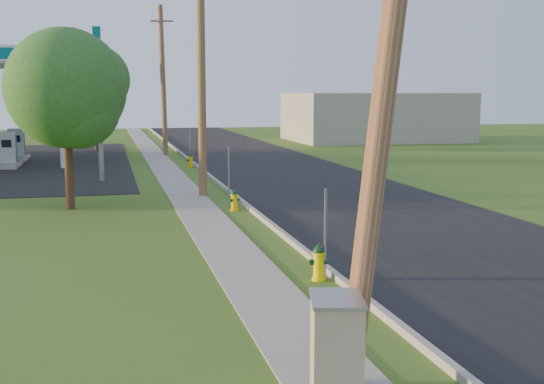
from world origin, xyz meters
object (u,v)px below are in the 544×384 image
(utility_pole_far, at_px, (163,80))
(hydrant_mid, at_px, (234,200))
(fuel_pump_se, at_px, (17,148))
(utility_cabinet, at_px, (336,353))
(fuel_pump_ne, at_px, (8,154))
(tree_verge, at_px, (69,93))
(hydrant_far, at_px, (191,160))
(utility_pole_near, at_px, (391,31))
(hydrant_near, at_px, (319,263))
(price_pylon, at_px, (98,61))
(utility_pole_mid, at_px, (201,68))
(tree_lot, at_px, (96,82))

(utility_pole_far, height_order, hydrant_mid, utility_pole_far)
(utility_pole_far, distance_m, fuel_pump_se, 9.84)
(utility_cabinet, bearing_deg, fuel_pump_ne, 104.23)
(fuel_pump_ne, distance_m, tree_verge, 15.92)
(utility_pole_far, relative_size, hydrant_far, 12.53)
(fuel_pump_ne, relative_size, hydrant_mid, 4.29)
(fuel_pump_ne, bearing_deg, utility_cabinet, -75.77)
(utility_pole_near, relative_size, hydrant_mid, 12.71)
(fuel_pump_se, distance_m, hydrant_near, 31.29)
(utility_pole_near, bearing_deg, utility_pole_far, 90.00)
(price_pylon, xyz_separation_m, tree_verge, (-0.93, -7.54, -1.43))
(hydrant_near, distance_m, hydrant_mid, 9.07)
(utility_pole_mid, bearing_deg, tree_verge, -157.08)
(utility_pole_mid, relative_size, utility_pole_far, 1.03)
(fuel_pump_ne, xyz_separation_m, price_pylon, (5.00, -7.50, 4.71))
(utility_pole_far, height_order, tree_verge, utility_pole_far)
(fuel_pump_se, relative_size, tree_verge, 0.51)
(utility_pole_near, distance_m, hydrant_near, 6.88)
(tree_verge, bearing_deg, utility_pole_near, -73.17)
(hydrant_far, bearing_deg, tree_verge, -114.00)
(tree_lot, xyz_separation_m, hydrant_far, (4.98, -12.84, -4.38))
(utility_pole_near, height_order, fuel_pump_se, utility_pole_near)
(utility_pole_far, xyz_separation_m, hydrant_mid, (0.56, -21.70, -4.44))
(tree_lot, relative_size, hydrant_near, 9.18)
(utility_pole_near, bearing_deg, fuel_pump_ne, 106.02)
(utility_pole_far, xyz_separation_m, utility_cabinet, (-0.89, -36.58, -4.06))
(tree_lot, height_order, hydrant_mid, tree_lot)
(utility_pole_far, relative_size, hydrant_near, 11.82)
(utility_pole_far, bearing_deg, utility_pole_mid, -90.00)
(utility_pole_near, relative_size, utility_pole_far, 1.00)
(hydrant_near, relative_size, utility_cabinet, 0.54)
(price_pylon, bearing_deg, tree_verge, -97.02)
(price_pylon, height_order, hydrant_mid, price_pylon)
(utility_pole_far, distance_m, hydrant_near, 31.09)
(utility_pole_near, bearing_deg, tree_lot, 95.78)
(hydrant_far, bearing_deg, utility_pole_near, -91.59)
(tree_lot, bearing_deg, hydrant_near, -82.27)
(price_pylon, xyz_separation_m, hydrant_near, (4.62, -18.27, -5.04))
(price_pylon, relative_size, hydrant_near, 8.52)
(hydrant_near, bearing_deg, tree_verge, 117.35)
(utility_pole_mid, height_order, fuel_pump_ne, utility_pole_mid)
(utility_pole_far, distance_m, tree_verge, 20.63)
(utility_pole_near, bearing_deg, utility_pole_mid, 90.00)
(tree_verge, distance_m, tree_lot, 25.49)
(hydrant_far, xyz_separation_m, utility_cabinet, (-1.69, -29.17, 0.37))
(hydrant_mid, bearing_deg, utility_pole_near, -92.23)
(utility_pole_mid, bearing_deg, hydrant_mid, -81.46)
(tree_lot, bearing_deg, utility_pole_near, -84.22)
(utility_pole_far, xyz_separation_m, tree_verge, (-4.83, -20.04, -0.80))
(hydrant_mid, bearing_deg, fuel_pump_se, 114.55)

